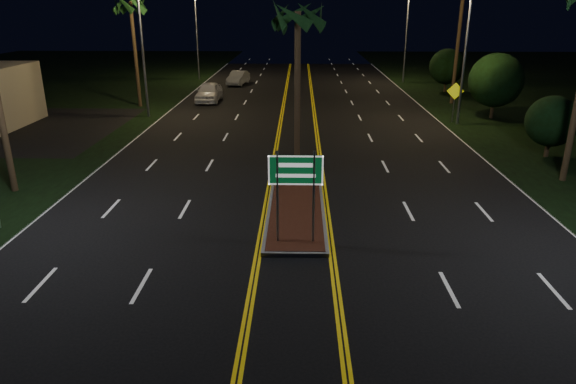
{
  "coord_description": "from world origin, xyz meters",
  "views": [
    {
      "loc": [
        0.12,
        -13.11,
        7.78
      ],
      "look_at": [
        -0.25,
        2.92,
        1.9
      ],
      "focal_mm": 32.0,
      "sensor_mm": 36.0,
      "label": 1
    }
  ],
  "objects_px": {
    "shrub_near": "(552,121)",
    "warning_sign": "(455,96)",
    "highway_sign": "(296,179)",
    "streetlight_right_mid": "(461,39)",
    "streetlight_left_mid": "(147,37)",
    "streetlight_left_far": "(200,25)",
    "car_far": "(238,77)",
    "palm_left_far": "(130,5)",
    "shrub_mid": "(496,80)",
    "median_island": "(296,199)",
    "palm_median": "(298,17)",
    "streetlight_right_far": "(403,26)",
    "car_near": "(209,90)",
    "shrub_far": "(447,67)"
  },
  "relations": [
    {
      "from": "palm_left_far",
      "to": "shrub_far",
      "type": "xyz_separation_m",
      "value": [
        26.6,
        8.0,
        -5.41
      ]
    },
    {
      "from": "streetlight_left_far",
      "to": "streetlight_left_mid",
      "type": "bearing_deg",
      "value": -90.0
    },
    {
      "from": "median_island",
      "to": "streetlight_right_mid",
      "type": "height_order",
      "value": "streetlight_right_mid"
    },
    {
      "from": "palm_median",
      "to": "palm_left_far",
      "type": "relative_size",
      "value": 0.94
    },
    {
      "from": "streetlight_left_mid",
      "to": "palm_median",
      "type": "height_order",
      "value": "streetlight_left_mid"
    },
    {
      "from": "streetlight_right_far",
      "to": "palm_left_far",
      "type": "xyz_separation_m",
      "value": [
        -23.41,
        -14.0,
        2.09
      ]
    },
    {
      "from": "highway_sign",
      "to": "streetlight_right_mid",
      "type": "xyz_separation_m",
      "value": [
        10.61,
        19.2,
        3.25
      ]
    },
    {
      "from": "median_island",
      "to": "palm_median",
      "type": "relative_size",
      "value": 1.23
    },
    {
      "from": "streetlight_left_mid",
      "to": "streetlight_right_far",
      "type": "bearing_deg",
      "value": 40.3
    },
    {
      "from": "palm_median",
      "to": "median_island",
      "type": "bearing_deg",
      "value": -90.0
    },
    {
      "from": "highway_sign",
      "to": "streetlight_right_far",
      "type": "relative_size",
      "value": 0.36
    },
    {
      "from": "streetlight_right_far",
      "to": "palm_left_far",
      "type": "bearing_deg",
      "value": -149.12
    },
    {
      "from": "streetlight_right_mid",
      "to": "shrub_far",
      "type": "bearing_deg",
      "value": 77.18
    },
    {
      "from": "shrub_mid",
      "to": "car_far",
      "type": "relative_size",
      "value": 0.98
    },
    {
      "from": "median_island",
      "to": "warning_sign",
      "type": "bearing_deg",
      "value": 55.27
    },
    {
      "from": "shrub_far",
      "to": "palm_left_far",
      "type": "bearing_deg",
      "value": -163.26
    },
    {
      "from": "car_near",
      "to": "warning_sign",
      "type": "height_order",
      "value": "warning_sign"
    },
    {
      "from": "streetlight_left_mid",
      "to": "streetlight_right_far",
      "type": "distance_m",
      "value": 27.83
    },
    {
      "from": "shrub_mid",
      "to": "shrub_far",
      "type": "bearing_deg",
      "value": 90.95
    },
    {
      "from": "palm_left_far",
      "to": "car_far",
      "type": "distance_m",
      "value": 15.5
    },
    {
      "from": "streetlight_left_mid",
      "to": "shrub_near",
      "type": "xyz_separation_m",
      "value": [
        24.11,
        -10.0,
        -3.71
      ]
    },
    {
      "from": "palm_median",
      "to": "shrub_far",
      "type": "xyz_separation_m",
      "value": [
        13.8,
        25.5,
        -4.94
      ]
    },
    {
      "from": "streetlight_left_far",
      "to": "streetlight_right_far",
      "type": "height_order",
      "value": "same"
    },
    {
      "from": "streetlight_left_far",
      "to": "car_far",
      "type": "distance_m",
      "value": 7.57
    },
    {
      "from": "streetlight_left_mid",
      "to": "palm_left_far",
      "type": "bearing_deg",
      "value": 118.67
    },
    {
      "from": "streetlight_right_far",
      "to": "car_far",
      "type": "relative_size",
      "value": 1.9
    },
    {
      "from": "streetlight_left_mid",
      "to": "palm_median",
      "type": "xyz_separation_m",
      "value": [
        10.61,
        -13.5,
        1.62
      ]
    },
    {
      "from": "palm_left_far",
      "to": "car_near",
      "type": "xyz_separation_m",
      "value": [
        5.21,
        2.4,
        -6.82
      ]
    },
    {
      "from": "streetlight_left_far",
      "to": "car_near",
      "type": "relative_size",
      "value": 1.62
    },
    {
      "from": "palm_left_far",
      "to": "shrub_mid",
      "type": "bearing_deg",
      "value": -8.49
    },
    {
      "from": "palm_median",
      "to": "shrub_mid",
      "type": "distance_m",
      "value": 19.97
    },
    {
      "from": "palm_median",
      "to": "car_far",
      "type": "xyz_separation_m",
      "value": [
        -6.23,
        29.7,
        -6.49
      ]
    },
    {
      "from": "highway_sign",
      "to": "palm_left_far",
      "type": "relative_size",
      "value": 0.36
    },
    {
      "from": "palm_left_far",
      "to": "shrub_near",
      "type": "height_order",
      "value": "palm_left_far"
    },
    {
      "from": "streetlight_right_mid",
      "to": "palm_median",
      "type": "bearing_deg",
      "value": -132.7
    },
    {
      "from": "shrub_near",
      "to": "warning_sign",
      "type": "relative_size",
      "value": 1.2
    },
    {
      "from": "palm_left_far",
      "to": "streetlight_left_far",
      "type": "bearing_deg",
      "value": 82.22
    },
    {
      "from": "streetlight_right_mid",
      "to": "streetlight_right_far",
      "type": "height_order",
      "value": "same"
    },
    {
      "from": "palm_median",
      "to": "shrub_mid",
      "type": "bearing_deg",
      "value": 43.96
    },
    {
      "from": "streetlight_left_mid",
      "to": "streetlight_left_far",
      "type": "xyz_separation_m",
      "value": [
        0.0,
        20.0,
        0.0
      ]
    },
    {
      "from": "streetlight_right_far",
      "to": "shrub_near",
      "type": "relative_size",
      "value": 2.73
    },
    {
      "from": "palm_median",
      "to": "shrub_far",
      "type": "bearing_deg",
      "value": 61.58
    },
    {
      "from": "palm_median",
      "to": "car_far",
      "type": "height_order",
      "value": "palm_median"
    },
    {
      "from": "streetlight_right_mid",
      "to": "streetlight_right_far",
      "type": "bearing_deg",
      "value": 90.0
    },
    {
      "from": "car_near",
      "to": "streetlight_right_mid",
      "type": "bearing_deg",
      "value": -24.25
    },
    {
      "from": "palm_left_far",
      "to": "highway_sign",
      "type": "bearing_deg",
      "value": -63.08
    },
    {
      "from": "car_far",
      "to": "palm_left_far",
      "type": "bearing_deg",
      "value": -108.65
    },
    {
      "from": "car_far",
      "to": "warning_sign",
      "type": "bearing_deg",
      "value": -36.32
    },
    {
      "from": "streetlight_right_mid",
      "to": "car_far",
      "type": "xyz_separation_m",
      "value": [
        -16.85,
        18.2,
        -4.87
      ]
    },
    {
      "from": "car_far",
      "to": "streetlight_left_far",
      "type": "bearing_deg",
      "value": 148.7
    }
  ]
}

